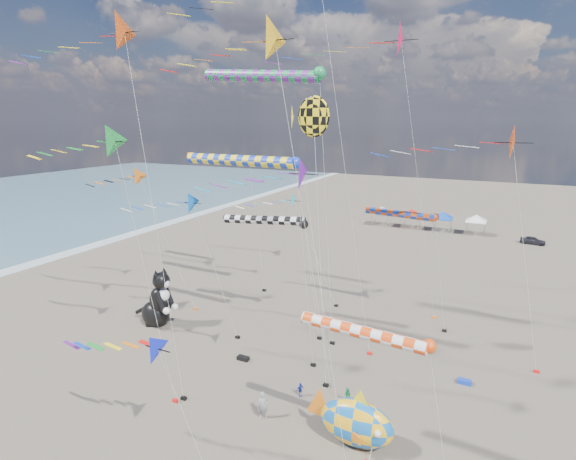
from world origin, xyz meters
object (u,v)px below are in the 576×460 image
(child_blue, at_px, (300,390))
(parked_car, at_px, (533,240))
(child_green, at_px, (347,396))
(person_adult, at_px, (263,406))
(cat_inflatable, at_px, (157,296))
(fish_inflatable, at_px, (355,423))

(child_blue, xyz_separation_m, parked_car, (15.13, 48.76, 0.08))
(child_green, bearing_deg, person_adult, -118.77)
(person_adult, bearing_deg, child_blue, 38.58)
(cat_inflatable, relative_size, person_adult, 3.08)
(child_blue, distance_m, parked_car, 51.06)
(fish_inflatable, distance_m, person_adult, 5.79)
(child_blue, relative_size, parked_car, 0.29)
(child_green, relative_size, child_blue, 1.11)
(child_blue, bearing_deg, fish_inflatable, -91.14)
(cat_inflatable, relative_size, child_green, 4.93)
(person_adult, distance_m, child_green, 5.51)
(person_adult, xyz_separation_m, parked_car, (16.24, 51.79, -0.30))
(cat_inflatable, height_order, child_green, cat_inflatable)
(fish_inflatable, bearing_deg, parked_car, 78.53)
(person_adult, xyz_separation_m, child_green, (4.15, 3.61, -0.33))
(child_green, xyz_separation_m, parked_car, (12.10, 48.18, 0.03))
(fish_inflatable, xyz_separation_m, parked_car, (10.49, 51.68, -0.95))
(child_green, height_order, parked_car, parked_car)
(child_green, bearing_deg, parked_car, 96.09)
(child_green, bearing_deg, fish_inflatable, -45.14)
(fish_inflatable, xyz_separation_m, child_blue, (-4.65, 2.92, -1.03))
(cat_inflatable, distance_m, parked_car, 54.25)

